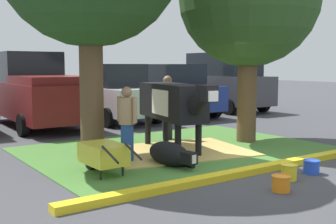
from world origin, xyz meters
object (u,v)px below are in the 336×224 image
at_px(cow_holstein, 173,102).
at_px(person_handler, 168,105).
at_px(bucket_orange, 281,183).
at_px(bucket_blue, 311,167).
at_px(person_visitor_near, 127,122).
at_px(wheelbarrow, 103,154).
at_px(bucket_yellow, 289,172).
at_px(sedan_blue, 173,91).
at_px(suv_dark_grey, 223,82).
at_px(calf_lying, 170,154).
at_px(hatchback_white, 113,93).
at_px(pickup_truck_maroon, 38,92).

height_order(cow_holstein, person_handler, person_handler).
relative_size(bucket_orange, bucket_blue, 0.98).
distance_m(person_visitor_near, wheelbarrow, 1.17).
xyz_separation_m(person_visitor_near, bucket_yellow, (1.61, -2.79, -0.68)).
relative_size(bucket_orange, sedan_blue, 0.07).
bearing_deg(suv_dark_grey, person_handler, -142.84).
relative_size(calf_lying, bucket_blue, 4.24).
height_order(calf_lying, suv_dark_grey, suv_dark_grey).
relative_size(cow_holstein, sedan_blue, 0.70).
xyz_separation_m(calf_lying, wheelbarrow, (-1.39, 0.12, 0.15)).
relative_size(person_handler, bucket_yellow, 5.92).
distance_m(bucket_blue, sedan_blue, 9.41).
relative_size(wheelbarrow, hatchback_white, 0.36).
relative_size(bucket_yellow, hatchback_white, 0.06).
bearing_deg(cow_holstein, hatchback_white, 75.63).
distance_m(cow_holstein, pickup_truck_maroon, 6.07).
xyz_separation_m(cow_holstein, bucket_blue, (0.90, -3.07, -1.00)).
bearing_deg(person_handler, suv_dark_grey, 37.16).
bearing_deg(cow_holstein, calf_lying, -128.43).
bearing_deg(sedan_blue, person_handler, -127.35).
relative_size(cow_holstein, wheelbarrow, 1.94).
height_order(bucket_orange, suv_dark_grey, suv_dark_grey).
bearing_deg(bucket_orange, calf_lying, 100.58).
bearing_deg(bucket_orange, person_visitor_near, 107.03).
height_order(person_handler, wheelbarrow, person_handler).
distance_m(calf_lying, pickup_truck_maroon, 7.13).
distance_m(person_visitor_near, bucket_orange, 3.38).
xyz_separation_m(bucket_blue, sedan_blue, (3.22, 8.80, 0.85)).
height_order(calf_lying, bucket_yellow, calf_lying).
relative_size(calf_lying, sedan_blue, 0.30).
relative_size(wheelbarrow, bucket_orange, 5.26).
distance_m(person_handler, bucket_yellow, 4.61).
bearing_deg(sedan_blue, calf_lying, -126.17).
bearing_deg(person_visitor_near, pickup_truck_maroon, 87.76).
xyz_separation_m(wheelbarrow, pickup_truck_maroon, (1.12, 6.94, 0.73)).
height_order(hatchback_white, sedan_blue, same).
bearing_deg(calf_lying, wheelbarrow, 174.91).
height_order(bucket_orange, hatchback_white, hatchback_white).
bearing_deg(suv_dark_grey, wheelbarrow, -142.70).
relative_size(calf_lying, bucket_orange, 4.32).
bearing_deg(sedan_blue, wheelbarrow, -133.59).
bearing_deg(bucket_blue, cow_holstein, 106.36).
bearing_deg(cow_holstein, person_visitor_near, -166.46).
bearing_deg(person_handler, cow_holstein, -120.14).
bearing_deg(person_visitor_near, bucket_blue, -49.93).
height_order(hatchback_white, suv_dark_grey, suv_dark_grey).
height_order(cow_holstein, hatchback_white, hatchback_white).
xyz_separation_m(calf_lying, suv_dark_grey, (7.99, 7.27, 1.03)).
height_order(person_visitor_near, bucket_blue, person_visitor_near).
relative_size(wheelbarrow, bucket_yellow, 5.57).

